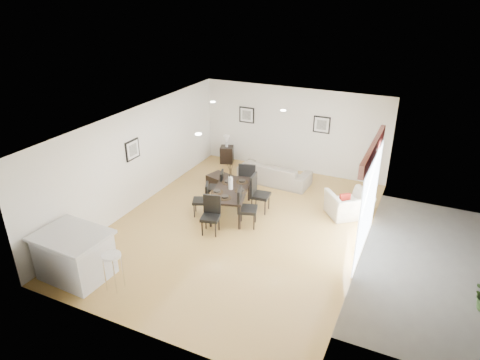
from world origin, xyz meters
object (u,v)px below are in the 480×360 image
at_px(dining_chair_head, 211,212).
at_px(dining_chair_wnear, 203,198).
at_px(sofa, 274,173).
at_px(dining_chair_efar, 257,191).
at_px(dining_chair_foot, 248,178).
at_px(armchair, 349,205).
at_px(kitchen_island, 75,255).
at_px(dining_chair_enear, 244,205).
at_px(bar_stool, 112,259).
at_px(dining_table, 231,191).
at_px(coffee_table, 223,182).
at_px(dining_chair_wfar, 218,185).
at_px(side_table, 227,154).

bearing_deg(dining_chair_head, dining_chair_wnear, 118.02).
xyz_separation_m(sofa, dining_chair_efar, (0.22, -1.87, 0.26)).
relative_size(sofa, dining_chair_foot, 2.06).
bearing_deg(armchair, dining_chair_head, -1.83).
bearing_deg(kitchen_island, dining_chair_head, 60.56).
height_order(sofa, dining_chair_foot, dining_chair_foot).
bearing_deg(dining_chair_enear, bar_stool, 141.23).
xyz_separation_m(dining_table, bar_stool, (-0.72, -3.77, 0.07)).
height_order(dining_chair_foot, coffee_table, dining_chair_foot).
height_order(sofa, bar_stool, bar_stool).
xyz_separation_m(dining_chair_wfar, side_table, (-1.08, 2.67, -0.23)).
bearing_deg(sofa, dining_chair_wfar, 65.93).
xyz_separation_m(dining_chair_enear, dining_chair_head, (-0.61, -0.59, -0.04)).
xyz_separation_m(dining_chair_wfar, dining_chair_efar, (1.18, -0.03, 0.07)).
height_order(armchair, dining_chair_wnear, dining_chair_wnear).
bearing_deg(bar_stool, sofa, 79.83).
height_order(dining_chair_wfar, bar_stool, dining_chair_wfar).
distance_m(dining_chair_wfar, side_table, 2.89).
bearing_deg(dining_chair_wfar, dining_chair_head, 2.17).
bearing_deg(armchair, dining_chair_wnear, -15.16).
height_order(dining_chair_enear, dining_chair_head, dining_chair_enear).
relative_size(dining_table, dining_chair_efar, 1.79).
distance_m(sofa, dining_chair_wnear, 2.84).
bearing_deg(dining_table, kitchen_island, -129.86).
relative_size(dining_chair_head, side_table, 1.69).
distance_m(dining_chair_enear, dining_chair_efar, 0.86).
height_order(sofa, dining_chair_efar, dining_chair_efar).
xyz_separation_m(armchair, dining_chair_head, (-2.87, -2.18, 0.20)).
height_order(dining_chair_wnear, bar_stool, dining_chair_wnear).
relative_size(dining_chair_efar, coffee_table, 1.13).
xyz_separation_m(dining_chair_wfar, coffee_table, (-0.29, 0.83, -0.33)).
relative_size(kitchen_island, bar_stool, 1.83).
relative_size(dining_table, coffee_table, 2.02).
height_order(dining_chair_wfar, dining_chair_enear, dining_chair_enear).
distance_m(dining_chair_head, dining_chair_foot, 2.07).
height_order(coffee_table, bar_stool, bar_stool).
bearing_deg(dining_chair_wfar, armchair, 82.29).
height_order(dining_table, dining_chair_enear, dining_chair_enear).
distance_m(dining_chair_wnear, dining_chair_foot, 1.55).
distance_m(armchair, dining_chair_wnear, 3.78).
distance_m(dining_chair_foot, bar_stool, 4.86).
distance_m(dining_chair_wnear, dining_chair_efar, 1.43).
bearing_deg(dining_chair_head, dining_chair_foot, 75.12).
bearing_deg(bar_stool, side_table, 97.90).
bearing_deg(dining_chair_head, kitchen_island, -135.66).
height_order(dining_chair_enear, bar_stool, dining_chair_enear).
relative_size(dining_chair_efar, side_table, 1.84).
xyz_separation_m(dining_chair_wnear, dining_chair_wfar, (0.00, 0.83, 0.01)).
bearing_deg(dining_chair_enear, side_table, 15.22).
xyz_separation_m(dining_chair_wfar, dining_chair_head, (0.58, -1.49, 0.02)).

